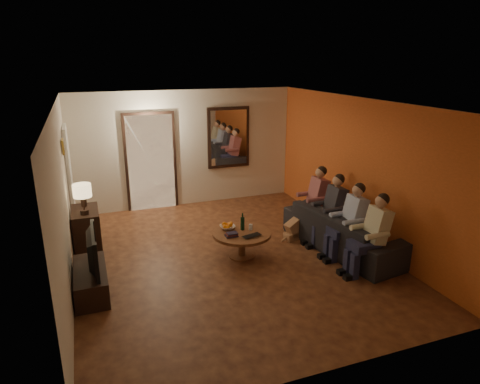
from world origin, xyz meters
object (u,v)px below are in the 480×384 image
object	(u,v)px
dog	(297,224)
laptop	(254,237)
person_b	(351,224)
table_lamp	(83,199)
person_d	(315,202)
bowl	(228,227)
tv	(87,251)
dresser	(87,230)
wine_bottle	(243,221)
person_c	(331,212)
person_a	(373,237)
coffee_table	(242,244)
tv_stand	(91,281)
sofa	(344,230)

from	to	relation	value
dog	laptop	size ratio (longest dim) A/B	1.70
person_b	laptop	xyz separation A→B (m)	(-1.61, 0.35, -0.14)
table_lamp	person_d	bearing A→B (deg)	-5.97
person_d	table_lamp	bearing A→B (deg)	174.03
bowl	dog	bearing A→B (deg)	6.16
tv	dresser	bearing A→B (deg)	0.00
person_d	wine_bottle	world-z (taller)	person_d
dresser	dog	distance (m)	3.79
table_lamp	tv	xyz separation A→B (m)	(0.00, -1.35, -0.35)
person_c	laptop	bearing A→B (deg)	-171.12
dresser	wine_bottle	distance (m)	2.76
person_a	person_d	bearing A→B (deg)	90.00
tv	coffee_table	distance (m)	2.52
dresser	tv_stand	distance (m)	1.58
laptop	coffee_table	bearing A→B (deg)	95.60
table_lamp	laptop	xyz separation A→B (m)	(2.56, -1.29, -0.55)
person_b	person_a	bearing A→B (deg)	-90.00
wine_bottle	person_a	bearing A→B (deg)	-38.57
table_lamp	tv_stand	distance (m)	1.58
table_lamp	person_a	size ratio (longest dim) A/B	0.45
table_lamp	person_b	world-z (taller)	table_lamp
sofa	person_d	xyz separation A→B (m)	(-0.10, 0.90, 0.25)
tv_stand	dog	bearing A→B (deg)	10.99
person_a	person_c	xyz separation A→B (m)	(0.00, 1.20, 0.00)
tv	bowl	world-z (taller)	tv
sofa	person_a	xyz separation A→B (m)	(-0.10, -0.90, 0.25)
sofa	wine_bottle	xyz separation A→B (m)	(-1.76, 0.43, 0.25)
tv_stand	person_a	xyz separation A→B (m)	(4.17, -0.88, 0.41)
sofa	person_a	world-z (taller)	person_a
dresser	coffee_table	bearing A→B (deg)	-26.58
dresser	person_a	size ratio (longest dim) A/B	0.69
laptop	person_a	bearing A→B (deg)	-44.46
tv	coffee_table	world-z (taller)	tv
person_d	wine_bottle	xyz separation A→B (m)	(-1.66, -0.47, 0.01)
tv_stand	wine_bottle	distance (m)	2.58
dresser	sofa	distance (m)	4.55
person_a	person_c	distance (m)	1.20
dresser	laptop	distance (m)	2.97
tv	dog	size ratio (longest dim) A/B	1.77
dresser	person_d	size ratio (longest dim) A/B	0.69
bowl	wine_bottle	distance (m)	0.29
person_a	person_b	distance (m)	0.60
wine_bottle	person_c	bearing A→B (deg)	-4.39
table_lamp	coffee_table	bearing A→B (deg)	-22.33
sofa	bowl	distance (m)	2.07
person_b	laptop	world-z (taller)	person_b
laptop	person_b	bearing A→B (deg)	-26.21
laptop	sofa	bearing A→B (deg)	-15.65
tv	person_a	world-z (taller)	person_a
coffee_table	laptop	world-z (taller)	laptop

